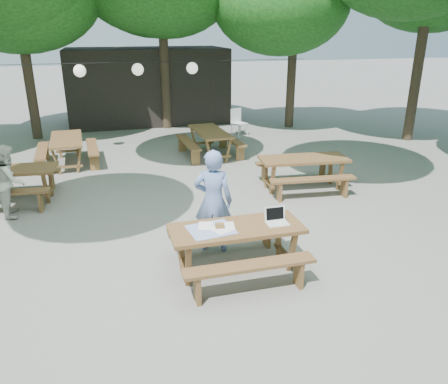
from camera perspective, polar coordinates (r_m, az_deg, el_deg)
name	(u,v)px	position (r m, az deg, el deg)	size (l,w,h in m)	color
ground	(186,232)	(8.12, -4.97, -5.21)	(80.00, 80.00, 0.00)	slate
pavilion	(147,85)	(17.92, -9.96, 13.57)	(6.00, 3.00, 2.80)	black
main_picnic_table	(236,248)	(6.70, 1.61, -7.35)	(2.00, 1.58, 0.75)	brown
picnic_table_nw	(9,185)	(10.38, -26.31, 0.82)	(2.06, 1.73, 0.75)	brown
picnic_table_ne	(303,173)	(10.26, 10.25, 2.49)	(2.07, 1.76, 0.75)	brown
picnic_table_far_w	(68,151)	(12.65, -19.74, 5.06)	(1.67, 2.04, 0.75)	brown
picnic_table_far_e	(210,143)	(12.79, -1.83, 6.45)	(1.69, 2.04, 0.75)	brown
woman	(213,201)	(7.16, -1.41, -1.19)	(0.64, 0.42, 1.74)	#6A83C2
second_person	(10,180)	(9.56, -26.19, 1.36)	(0.70, 0.54, 1.44)	silver
plastic_chair	(239,128)	(15.40, 1.99, 8.41)	(0.58, 0.58, 0.90)	white
laptop	(276,219)	(6.70, 6.83, -3.51)	(0.33, 0.26, 0.24)	white
tabletop_clutter	(213,229)	(6.46, -1.44, -4.79)	(0.75, 0.63, 0.08)	blue
paper_lanterns	(138,69)	(13.29, -11.15, 15.45)	(9.00, 0.34, 0.38)	black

